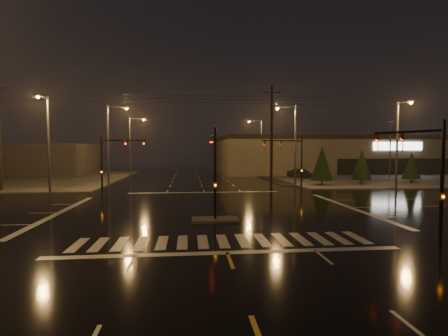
# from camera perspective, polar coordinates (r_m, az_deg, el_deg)

# --- Properties ---
(ground) EXTENTS (140.00, 140.00, 0.00)m
(ground) POSITION_cam_1_polar(r_m,az_deg,el_deg) (26.57, -2.12, -6.88)
(ground) COLOR black
(ground) RESTS_ON ground
(sidewalk_ne) EXTENTS (36.00, 36.00, 0.12)m
(sidewalk_ne) POSITION_cam_1_polar(r_m,az_deg,el_deg) (64.60, 23.56, -1.24)
(sidewalk_ne) COLOR #413E3A
(sidewalk_ne) RESTS_ON ground
(sidewalk_nw) EXTENTS (36.00, 36.00, 0.12)m
(sidewalk_nw) POSITION_cam_1_polar(r_m,az_deg,el_deg) (63.02, -32.53, -1.56)
(sidewalk_nw) COLOR #413E3A
(sidewalk_nw) RESTS_ON ground
(median_island) EXTENTS (3.00, 1.60, 0.15)m
(median_island) POSITION_cam_1_polar(r_m,az_deg,el_deg) (22.63, -1.46, -8.42)
(median_island) COLOR #413E3A
(median_island) RESTS_ON ground
(crosswalk) EXTENTS (15.00, 2.60, 0.01)m
(crosswalk) POSITION_cam_1_polar(r_m,az_deg,el_deg) (17.79, -0.20, -11.82)
(crosswalk) COLOR beige
(crosswalk) RESTS_ON ground
(stop_bar_near) EXTENTS (16.00, 0.50, 0.01)m
(stop_bar_near) POSITION_cam_1_polar(r_m,az_deg,el_deg) (15.88, 0.53, -13.66)
(stop_bar_near) COLOR beige
(stop_bar_near) RESTS_ON ground
(stop_bar_far) EXTENTS (16.00, 0.50, 0.01)m
(stop_bar_far) POSITION_cam_1_polar(r_m,az_deg,el_deg) (37.44, -3.22, -3.99)
(stop_bar_far) COLOR beige
(stop_bar_far) RESTS_ON ground
(parking_lot) EXTENTS (50.00, 24.00, 0.08)m
(parking_lot) POSITION_cam_1_polar(r_m,az_deg,el_deg) (65.54, 28.23, -1.31)
(parking_lot) COLOR black
(parking_lot) RESTS_ON ground
(retail_building) EXTENTS (60.20, 28.30, 7.20)m
(retail_building) POSITION_cam_1_polar(r_m,az_deg,el_deg) (80.91, 21.15, 2.29)
(retail_building) COLOR #6C624D
(retail_building) RESTS_ON ground
(commercial_block) EXTENTS (30.00, 18.00, 5.60)m
(commercial_block) POSITION_cam_1_polar(r_m,az_deg,el_deg) (75.85, -31.89, 1.22)
(commercial_block) COLOR #3B3634
(commercial_block) RESTS_ON ground
(signal_mast_median) EXTENTS (0.25, 4.59, 6.00)m
(signal_mast_median) POSITION_cam_1_polar(r_m,az_deg,el_deg) (23.12, -1.65, 1.00)
(signal_mast_median) COLOR black
(signal_mast_median) RESTS_ON ground
(signal_mast_ne) EXTENTS (4.84, 1.86, 6.00)m
(signal_mast_ne) POSITION_cam_1_polar(r_m,az_deg,el_deg) (37.95, 11.32, 1.79)
(signal_mast_ne) COLOR black
(signal_mast_ne) RESTS_ON ground
(signal_mast_nw) EXTENTS (4.84, 1.86, 6.00)m
(signal_mast_nw) POSITION_cam_1_polar(r_m,az_deg,el_deg) (37.09, -18.00, 1.67)
(signal_mast_nw) COLOR black
(signal_mast_nw) RESTS_ON ground
(signal_mast_se) EXTENTS (1.55, 3.87, 6.00)m
(signal_mast_se) POSITION_cam_1_polar(r_m,az_deg,el_deg) (20.26, 30.19, 0.20)
(signal_mast_se) COLOR black
(signal_mast_se) RESTS_ON ground
(streetlight_1) EXTENTS (2.77, 0.32, 10.00)m
(streetlight_1) POSITION_cam_1_polar(r_m,az_deg,el_deg) (45.15, -18.03, 4.43)
(streetlight_1) COLOR #38383A
(streetlight_1) RESTS_ON ground
(streetlight_2) EXTENTS (2.77, 0.32, 10.00)m
(streetlight_2) POSITION_cam_1_polar(r_m,az_deg,el_deg) (60.88, -14.85, 4.07)
(streetlight_2) COLOR #38383A
(streetlight_2) RESTS_ON ground
(streetlight_3) EXTENTS (2.77, 0.32, 10.00)m
(streetlight_3) POSITION_cam_1_polar(r_m,az_deg,el_deg) (44.06, 11.19, 4.56)
(streetlight_3) COLOR #38383A
(streetlight_3) RESTS_ON ground
(streetlight_4) EXTENTS (2.77, 0.32, 10.00)m
(streetlight_4) POSITION_cam_1_polar(r_m,az_deg,el_deg) (63.45, 5.89, 4.11)
(streetlight_4) COLOR #38383A
(streetlight_4) RESTS_ON ground
(streetlight_5) EXTENTS (0.32, 2.77, 10.00)m
(streetlight_5) POSITION_cam_1_polar(r_m,az_deg,el_deg) (39.97, -26.90, 4.46)
(streetlight_5) COLOR #38383A
(streetlight_5) RESTS_ON ground
(streetlight_6) EXTENTS (0.32, 2.77, 10.00)m
(streetlight_6) POSITION_cam_1_polar(r_m,az_deg,el_deg) (44.21, 26.65, 4.30)
(streetlight_6) COLOR #38383A
(streetlight_6) RESTS_ON ground
(utility_pole_0) EXTENTS (2.20, 0.32, 12.00)m
(utility_pole_0) POSITION_cam_1_polar(r_m,az_deg,el_deg) (45.00, -32.78, 4.53)
(utility_pole_0) COLOR black
(utility_pole_0) RESTS_ON ground
(utility_pole_1) EXTENTS (2.20, 0.32, 12.00)m
(utility_pole_1) POSITION_cam_1_polar(r_m,az_deg,el_deg) (41.30, 7.77, 5.16)
(utility_pole_1) COLOR black
(utility_pole_1) RESTS_ON ground
(conifer_0) EXTENTS (2.77, 2.77, 5.03)m
(conifer_0) POSITION_cam_1_polar(r_m,az_deg,el_deg) (45.69, 15.70, 0.76)
(conifer_0) COLOR black
(conifer_0) RESTS_ON ground
(conifer_1) EXTENTS (2.49, 2.49, 4.59)m
(conifer_1) POSITION_cam_1_polar(r_m,az_deg,el_deg) (48.52, 21.57, 0.53)
(conifer_1) COLOR black
(conifer_1) RESTS_ON ground
(conifer_2) EXTENTS (2.29, 2.29, 4.28)m
(conifer_2) POSITION_cam_1_polar(r_m,az_deg,el_deg) (52.47, 28.29, 0.38)
(conifer_2) COLOR black
(conifer_2) RESTS_ON ground
(car_parked) EXTENTS (4.29, 5.16, 1.66)m
(car_parked) POSITION_cam_1_polar(r_m,az_deg,el_deg) (56.78, 12.52, -0.83)
(car_parked) COLOR black
(car_parked) RESTS_ON ground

